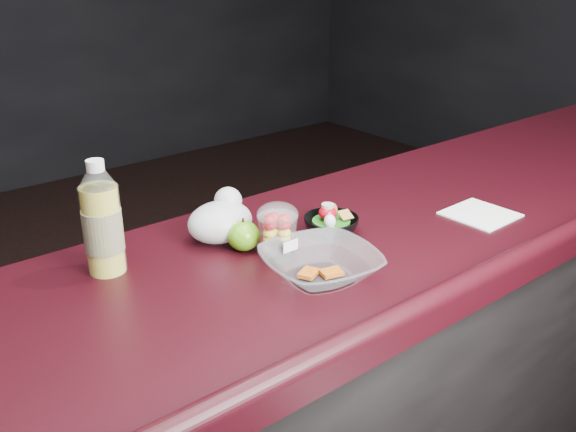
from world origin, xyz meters
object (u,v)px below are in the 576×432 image
object	(u,v)px
green_apple	(244,236)
takeout_bowl	(320,265)
lemonade_bottle	(103,226)
fruit_cup	(278,230)
snack_bowl	(331,223)

from	to	relation	value
green_apple	takeout_bowl	world-z (taller)	green_apple
lemonade_bottle	green_apple	size ratio (longest dim) A/B	3.19
green_apple	takeout_bowl	xyz separation A→B (m)	(0.05, -0.21, -0.01)
fruit_cup	snack_bowl	xyz separation A→B (m)	(0.18, 0.02, -0.04)
fruit_cup	green_apple	distance (m)	0.09
snack_bowl	takeout_bowl	world-z (taller)	snack_bowl
lemonade_bottle	green_apple	xyz separation A→B (m)	(0.29, -0.10, -0.07)
takeout_bowl	lemonade_bottle	bearing A→B (deg)	137.03
fruit_cup	takeout_bowl	size ratio (longest dim) A/B	0.46
lemonade_bottle	takeout_bowl	world-z (taller)	lemonade_bottle
green_apple	snack_bowl	xyz separation A→B (m)	(0.22, -0.06, -0.01)
lemonade_bottle	fruit_cup	size ratio (longest dim) A/B	1.92
fruit_cup	takeout_bowl	bearing A→B (deg)	-85.39
snack_bowl	takeout_bowl	size ratio (longest dim) A/B	0.59
lemonade_bottle	green_apple	world-z (taller)	lemonade_bottle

